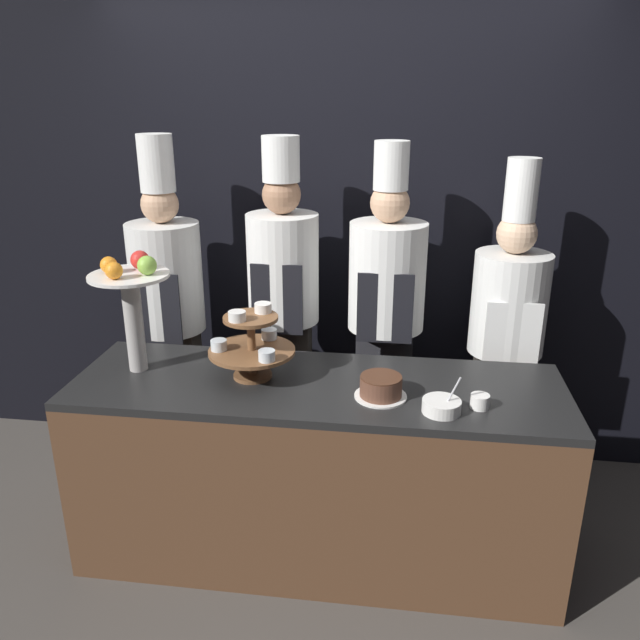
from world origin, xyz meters
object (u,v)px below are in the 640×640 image
Objects in this scene: fruit_pedestal at (132,294)px; cake_round at (381,387)px; cup_white at (480,401)px; chef_right at (506,330)px; serving_bowl_near at (442,406)px; tiered_stand at (252,343)px; chef_center_right at (386,310)px; chef_left at (168,302)px; chef_center_left at (284,300)px.

fruit_pedestal is 1.14m from cake_round.
chef_right is at bearing 74.76° from cup_white.
serving_bowl_near is (0.24, -0.10, -0.02)m from cake_round.
tiered_stand is 0.81m from chef_center_right.
fruit_pedestal is 0.62m from chef_left.
cup_white is at bearing 20.59° from serving_bowl_near.
chef_left is at bearing 154.19° from cup_white.
tiered_stand is 0.56m from fruit_pedestal.
fruit_pedestal reaches higher than tiered_stand.
fruit_pedestal is at bearing 170.20° from serving_bowl_near.
chef_center_right is at bearing 0.00° from chef_left.
chef_center_right is at bearing 46.77° from tiered_stand.
serving_bowl_near is 0.08× the size of chef_left.
serving_bowl_near reaches higher than cake_round.
tiered_stand reaches higher than cake_round.
chef_right reaches higher than cup_white.
chef_left is 1.05× the size of chef_right.
chef_center_left is (-0.92, 0.75, 0.13)m from cup_white.
serving_bowl_near reaches higher than cup_white.
fruit_pedestal is 1.52m from cup_white.
chef_left is (-1.16, 0.71, 0.08)m from cake_round.
fruit_pedestal reaches higher than serving_bowl_near.
cake_round is at bearing 157.95° from serving_bowl_near.
tiered_stand is 0.84m from chef_left.
cake_round is 0.26m from serving_bowl_near.
chef_center_left reaches higher than cake_round.
fruit_pedestal is 1.24m from chef_center_right.
tiered_stand is at bearing -44.65° from chef_left.
fruit_pedestal is 0.29× the size of chef_center_left.
chef_right reaches higher than tiered_stand.
chef_left is (-1.40, 0.80, 0.10)m from serving_bowl_near.
chef_left is at bearing 148.55° from cake_round.
fruit_pedestal is 2.45× the size of cake_round.
cup_white is at bearing -39.00° from chef_center_left.
chef_left is 0.62m from chef_center_left.
cake_round is 0.71m from chef_center_right.
cake_round is at bearing -52.98° from chef_center_left.
serving_bowl_near is (-0.15, -0.06, -0.00)m from cup_white.
chef_center_left reaches higher than fruit_pedestal.
chef_left reaches higher than tiered_stand.
tiered_stand is 0.84m from serving_bowl_near.
chef_right reaches higher than serving_bowl_near.
chef_left is (-0.60, 0.59, -0.04)m from tiered_stand.
chef_center_left reaches higher than chef_right.
chef_left is 1.01× the size of chef_center_right.
chef_center_right is (-0.01, 0.71, 0.09)m from cake_round.
chef_right reaches higher than fruit_pedestal.
chef_left is (-1.55, 0.75, 0.09)m from cup_white.
tiered_stand reaches higher than cup_white.
chef_right is (1.16, 0.59, -0.10)m from tiered_stand.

